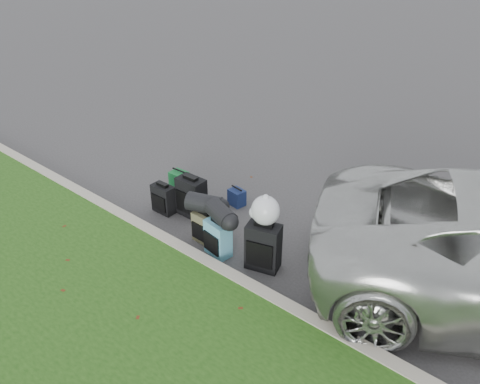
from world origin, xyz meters
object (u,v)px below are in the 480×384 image
Objects in this scene: suitcase_olive at (205,227)px; suitcase_teal at (218,238)px; suitcase_small_black at (164,199)px; suitcase_large_black_left at (192,197)px; tote_green at (179,181)px; suitcase_large_black_right at (263,247)px; tote_navy at (237,197)px.

suitcase_olive is 0.39m from suitcase_teal.
suitcase_small_black is 0.49m from suitcase_large_black_left.
suitcase_small_black is at bearing 172.77° from suitcase_olive.
suitcase_large_black_left is 1.16m from suitcase_teal.
suitcase_olive is 1.42× the size of tote_green.
suitcase_large_black_right is 1.72m from tote_navy.
suitcase_teal is 1.94× the size of tote_navy.
tote_navy is (-1.35, 1.04, -0.20)m from suitcase_large_black_right.
suitcase_teal reaches higher than tote_navy.
suitcase_small_black is 1.00× the size of suitcase_olive.
suitcase_small_black reaches higher than tote_green.
suitcase_olive is 0.70× the size of suitcase_large_black_right.
suitcase_large_black_left is 0.97× the size of suitcase_large_black_right.
tote_navy is at bearing 10.09° from tote_green.
tote_green is 1.21× the size of tote_navy.
suitcase_large_black_left is 1.95× the size of tote_green.
suitcase_olive is at bearing -32.75° from tote_green.
suitcase_large_black_left is at bearing -32.57° from tote_green.
suitcase_large_black_right is at bearing -3.07° from suitcase_small_black.
suitcase_large_black_right reaches higher than suitcase_small_black.
suitcase_olive is at bearing 166.87° from suitcase_large_black_right.
tote_navy is at bearing 49.75° from suitcase_small_black.
suitcase_small_black is 0.73× the size of suitcase_large_black_left.
suitcase_large_black_left reaches higher than tote_navy.
suitcase_large_black_right is at bearing 23.16° from suitcase_teal.
suitcase_large_black_left is 1.38× the size of suitcase_olive.
suitcase_teal reaches higher than suitcase_olive.
suitcase_large_black_right is 2.02× the size of tote_green.
tote_green is at bearing 117.14° from suitcase_small_black.
suitcase_small_black is 1.11m from suitcase_olive.
tote_green is (-2.49, 0.80, -0.17)m from suitcase_large_black_right.
suitcase_large_black_right is 2.44× the size of tote_navy.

